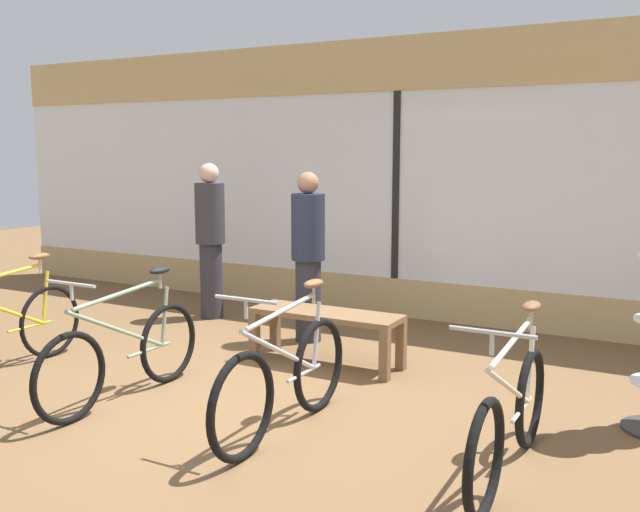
# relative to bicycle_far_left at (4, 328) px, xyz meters

# --- Properties ---
(ground_plane) EXTENTS (24.00, 24.00, 0.00)m
(ground_plane) POSITION_rel_bicycle_far_left_xyz_m (2.18, 0.34, -0.39)
(ground_plane) COLOR brown
(shop_back_wall) EXTENTS (12.00, 0.08, 3.20)m
(shop_back_wall) POSITION_rel_bicycle_far_left_xyz_m (2.18, 3.64, 1.25)
(shop_back_wall) COLOR tan
(shop_back_wall) RESTS_ON ground_plane
(bicycle_far_left) EXTENTS (0.46, 1.71, 1.02)m
(bicycle_far_left) POSITION_rel_bicycle_far_left_xyz_m (0.00, 0.00, 0.00)
(bicycle_far_left) COLOR black
(bicycle_far_left) RESTS_ON ground_plane
(bicycle_left) EXTENTS (0.46, 1.73, 1.02)m
(bicycle_left) POSITION_rel_bicycle_far_left_xyz_m (1.47, -0.05, -0.01)
(bicycle_left) COLOR black
(bicycle_left) RESTS_ON ground_plane
(bicycle_right) EXTENTS (0.46, 1.70, 1.03)m
(bicycle_right) POSITION_rel_bicycle_far_left_xyz_m (2.89, -0.00, -0.00)
(bicycle_right) COLOR black
(bicycle_right) RESTS_ON ground_plane
(bicycle_far_right) EXTENTS (0.46, 1.72, 1.01)m
(bicycle_far_right) POSITION_rel_bicycle_far_left_xyz_m (4.42, 0.06, -0.02)
(bicycle_far_right) COLOR black
(bicycle_far_right) RESTS_ON ground_plane
(display_bench) EXTENTS (1.40, 0.44, 0.49)m
(display_bench) POSITION_rel_bicycle_far_left_xyz_m (2.39, 1.53, 0.02)
(display_bench) COLOR brown
(display_bench) RESTS_ON ground_plane
(customer_near_rack) EXTENTS (0.48, 0.48, 1.72)m
(customer_near_rack) POSITION_rel_bicycle_far_left_xyz_m (1.85, 2.16, 0.52)
(customer_near_rack) COLOR #2D2D38
(customer_near_rack) RESTS_ON ground_plane
(customer_by_window) EXTENTS (0.39, 0.39, 1.79)m
(customer_by_window) POSITION_rel_bicycle_far_left_xyz_m (0.35, 2.51, 0.56)
(customer_by_window) COLOR #2D2D38
(customer_by_window) RESTS_ON ground_plane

